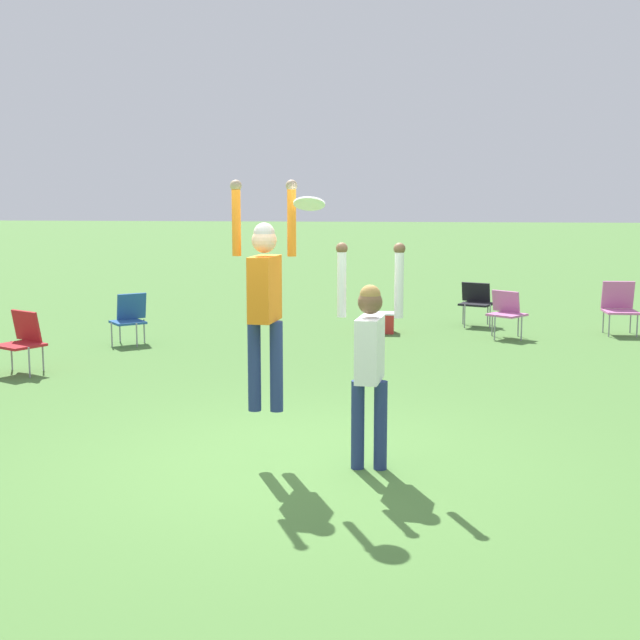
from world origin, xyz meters
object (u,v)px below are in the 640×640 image
Objects in this scene: person_defending at (370,351)px; camping_chair_1 at (23,338)px; camping_chair_4 at (476,300)px; cooler_box at (382,323)px; person_jumping at (265,290)px; frisbee at (309,204)px; camping_chair_0 at (130,316)px; camping_chair_2 at (619,305)px; camping_chair_3 at (506,310)px.

person_defending reaches higher than camping_chair_1.
cooler_box is at bearing 54.56° from camping_chair_4.
person_jumping reaches higher than frisbee.
camping_chair_0 is 6.30m from camping_chair_4.
camping_chair_1 is (-0.75, -2.37, 0.02)m from camping_chair_0.
camping_chair_0 is 8.35m from camping_chair_2.
camping_chair_1 is 9.84m from camping_chair_2.
camping_chair_1 reaches higher than camping_chair_4.
camping_chair_1 is at bearing 34.73° from camping_chair_0.
camping_chair_3 is at bearing -14.90° from person_jumping.
camping_chair_3 is (6.92, 3.61, -0.02)m from camping_chair_1.
person_defending is 4.69× the size of cooler_box.
camping_chair_1 is (-4.91, 3.80, -0.59)m from person_defending.
person_defending is 2.54× the size of camping_chair_3.
person_jumping is 7.95m from camping_chair_3.
camping_chair_0 is (-3.63, 6.24, -1.92)m from frisbee.
camping_chair_1 reaches higher than camping_chair_3.
camping_chair_4 is at bearing -18.41° from camping_chair_2.
person_jumping is 1.10m from person_defending.
camping_chair_3 is (-1.99, -0.55, -0.05)m from camping_chair_2.
person_defending is at bearing 86.35° from camping_chair_0.
camping_chair_3 is (6.17, 1.24, 0.00)m from camping_chair_0.
camping_chair_4 is at bearing -33.69° from camping_chair_3.
camping_chair_1 is 1.08× the size of camping_chair_4.
frisbee is 0.35× the size of camping_chair_4.
camping_chair_4 is 1.79× the size of cooler_box.
camping_chair_1 is 1.05× the size of camping_chair_3.
person_jumping reaches higher than camping_chair_0.
person_jumping is 2.70× the size of camping_chair_4.
frisbee is 0.34× the size of camping_chair_0.
person_defending is at bearing -90.00° from person_jumping.
frisbee is at bearing -75.46° from person_defending.
person_defending is at bearing 7.27° from frisbee.
frisbee reaches higher than camping_chair_3.
camping_chair_2 is 1.13× the size of camping_chair_3.
frisbee is at bearing 82.55° from camping_chair_0.
person_defending is 7.76m from cooler_box.
camping_chair_0 is 1.04× the size of camping_chair_4.
frisbee is at bearing 59.55° from camping_chair_2.
person_defending is at bearing 103.63° from camping_chair_4.
camping_chair_1 is 8.16m from camping_chair_4.
person_jumping reaches higher than cooler_box.
camping_chair_0 reaches higher than camping_chair_4.
person_defending is 8.93m from camping_chair_2.
camping_chair_4 reaches higher than cooler_box.
person_jumping is 2.61× the size of camping_chair_3.
camping_chair_1 is (-4.38, 3.87, -1.89)m from frisbee.
camping_chair_0 is 0.89× the size of camping_chair_2.
cooler_box is at bearing 163.13° from camping_chair_0.
camping_chair_2 is (4.00, 7.96, -0.56)m from person_defending.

